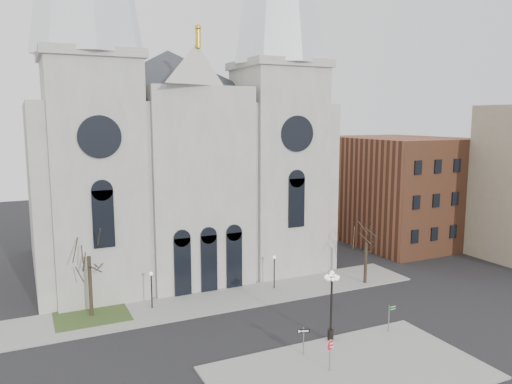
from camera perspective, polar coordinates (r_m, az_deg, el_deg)
name	(u,v)px	position (r m, az deg, el deg)	size (l,w,h in m)	color
ground	(274,351)	(37.60, 2.03, -17.68)	(160.00, 160.00, 0.00)	black
sidewalk_near	(349,373)	(35.21, 10.63, -19.64)	(18.00, 10.00, 0.14)	gray
sidewalk_far	(218,300)	(46.81, -4.31, -12.19)	(40.00, 6.00, 0.14)	gray
grass_patch	(92,316)	(45.30, -18.26, -13.30)	(6.00, 5.00, 0.18)	#2D461E
cathedral	(177,100)	(55.07, -9.04, 10.37)	(33.00, 26.66, 54.00)	#9A988F
bg_building_brick	(397,189)	(69.76, 15.78, 0.29)	(14.00, 18.00, 14.00)	brown
tree_left	(89,253)	(43.60, -18.59, -6.57)	(3.20, 3.20, 7.50)	black
tree_right	(366,241)	(50.97, 12.49, -5.46)	(3.20, 3.20, 6.00)	black
ped_lamp_left	(151,284)	(44.86, -11.87, -10.22)	(0.32, 0.32, 3.26)	black
ped_lamp_right	(274,266)	(48.84, 2.10, -8.47)	(0.32, 0.32, 3.26)	black
stop_sign	(330,348)	(34.39, 8.44, -17.24)	(0.79, 0.08, 2.17)	slate
globe_lamp	(331,297)	(37.97, 8.62, -11.74)	(1.50, 1.50, 5.38)	black
one_way_sign	(304,336)	(36.31, 5.45, -16.08)	(0.84, 0.32, 2.00)	slate
street_name_sign	(390,316)	(41.02, 15.04, -13.53)	(0.68, 0.09, 2.13)	slate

